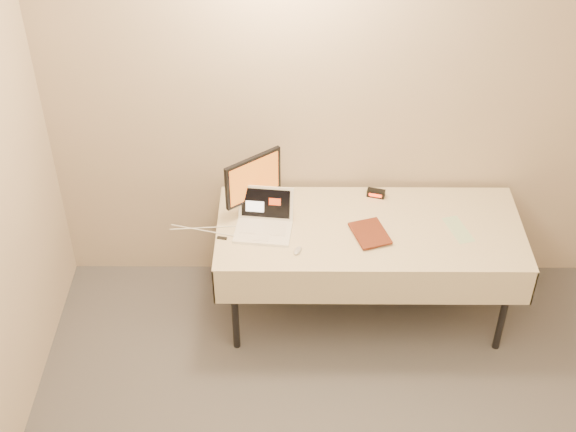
{
  "coord_description": "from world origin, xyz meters",
  "views": [
    {
      "loc": [
        -0.48,
        -1.73,
        3.8
      ],
      "look_at": [
        -0.5,
        1.99,
        0.86
      ],
      "focal_mm": 50.0,
      "sensor_mm": 36.0,
      "label": 1
    }
  ],
  "objects_px": {
    "table": "(369,235)",
    "monitor": "(253,181)",
    "laptop": "(264,220)",
    "book": "(356,222)"
  },
  "relations": [
    {
      "from": "table",
      "to": "book",
      "type": "xyz_separation_m",
      "value": [
        -0.1,
        -0.11,
        0.19
      ]
    },
    {
      "from": "table",
      "to": "monitor",
      "type": "bearing_deg",
      "value": 168.74
    },
    {
      "from": "laptop",
      "to": "book",
      "type": "xyz_separation_m",
      "value": [
        0.54,
        -0.1,
        0.07
      ]
    },
    {
      "from": "monitor",
      "to": "book",
      "type": "distance_m",
      "value": 0.67
    },
    {
      "from": "laptop",
      "to": "monitor",
      "type": "height_order",
      "value": "monitor"
    },
    {
      "from": "table",
      "to": "book",
      "type": "height_order",
      "value": "book"
    },
    {
      "from": "table",
      "to": "monitor",
      "type": "distance_m",
      "value": 0.78
    },
    {
      "from": "laptop",
      "to": "monitor",
      "type": "bearing_deg",
      "value": 120.34
    },
    {
      "from": "monitor",
      "to": "book",
      "type": "xyz_separation_m",
      "value": [
        0.61,
        -0.25,
        -0.11
      ]
    },
    {
      "from": "table",
      "to": "monitor",
      "type": "xyz_separation_m",
      "value": [
        -0.71,
        0.14,
        0.3
      ]
    }
  ]
}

